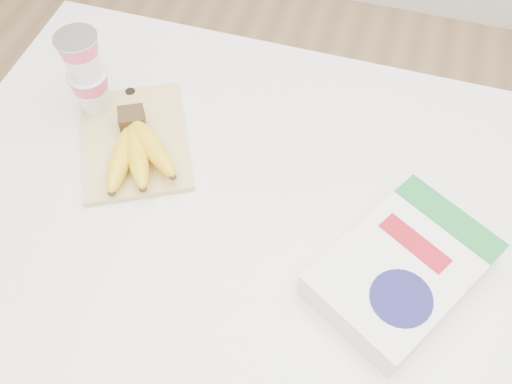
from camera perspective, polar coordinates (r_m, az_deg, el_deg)
room at (r=0.71m, az=4.85°, el=11.56°), size 4.00×4.00×4.00m
table at (r=1.44m, az=2.42°, el=-13.75°), size 1.33×0.89×1.00m
cutting_board at (r=1.11m, az=-12.02°, el=5.06°), size 0.30×0.33×0.01m
bananas at (r=1.06m, az=-11.85°, el=4.21°), size 0.17×0.20×0.06m
yogurt_stack at (r=1.11m, az=-16.63°, el=11.40°), size 0.08×0.08×0.18m
cereal_box at (r=0.94m, az=14.38°, el=-7.47°), size 0.30×0.34×0.06m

